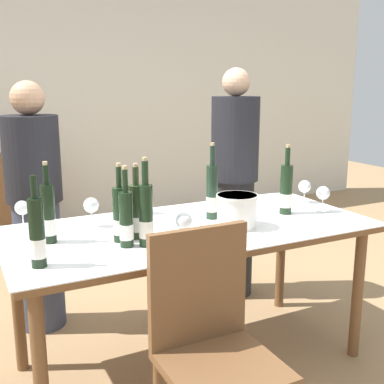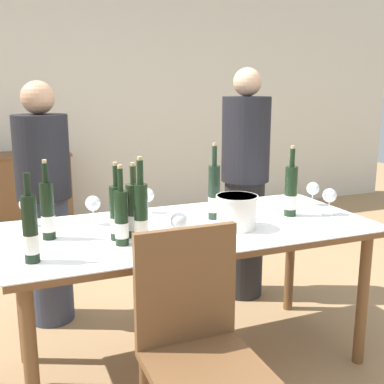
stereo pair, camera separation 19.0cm
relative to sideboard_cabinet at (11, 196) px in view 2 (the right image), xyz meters
name	(u,v)px [view 2 (the right image)]	position (x,y,z in m)	size (l,w,h in m)	color
ground_plane	(192,361)	(0.82, -2.73, -0.42)	(12.00, 12.00, 0.00)	#A37F56
back_wall	(85,94)	(0.82, 0.29, 0.98)	(8.00, 0.10, 2.80)	silver
sideboard_cabinet	(11,196)	(0.00, 0.00, 0.00)	(1.16, 0.46, 0.83)	brown
dining_table	(192,240)	(0.82, -2.73, 0.29)	(1.88, 0.88, 0.78)	brown
ice_bucket	(237,211)	(1.01, -2.85, 0.45)	(0.21, 0.21, 0.17)	white
wine_bottle_0	(291,192)	(1.40, -2.75, 0.50)	(0.07, 0.07, 0.39)	black
wine_bottle_1	(121,219)	(0.41, -2.88, 0.49)	(0.06, 0.06, 0.37)	black
wine_bottle_2	(141,215)	(0.49, -2.91, 0.50)	(0.07, 0.07, 0.41)	black
wine_bottle_3	(31,231)	(0.01, -2.96, 0.50)	(0.06, 0.06, 0.37)	black
wine_bottle_4	(117,214)	(0.41, -2.80, 0.49)	(0.07, 0.07, 0.37)	black
wine_bottle_5	(48,212)	(0.11, -2.67, 0.50)	(0.06, 0.06, 0.38)	black
wine_bottle_6	(134,212)	(0.50, -2.79, 0.49)	(0.08, 0.08, 0.36)	#28381E
wine_bottle_7	(214,193)	(0.98, -2.65, 0.51)	(0.06, 0.06, 0.42)	#1E3323
wine_glass_0	(179,222)	(0.66, -2.97, 0.47)	(0.08, 0.08, 0.15)	white
wine_glass_1	(93,204)	(0.35, -2.51, 0.47)	(0.08, 0.08, 0.15)	white
wine_glass_2	(313,189)	(1.66, -2.59, 0.46)	(0.08, 0.08, 0.14)	white
wine_glass_3	(329,196)	(1.61, -2.81, 0.47)	(0.08, 0.08, 0.15)	white
wine_glass_4	(147,196)	(0.68, -2.39, 0.46)	(0.08, 0.08, 0.14)	white
wine_glass_5	(26,206)	(0.03, -2.40, 0.47)	(0.07, 0.07, 0.15)	white
chair_near_front	(196,337)	(0.56, -3.40, 0.13)	(0.42, 0.42, 0.96)	brown
person_host	(45,206)	(0.16, -1.92, 0.34)	(0.33, 0.33, 1.52)	#383F56
person_guest_left	(245,186)	(1.49, -2.04, 0.39)	(0.33, 0.33, 1.61)	#262628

